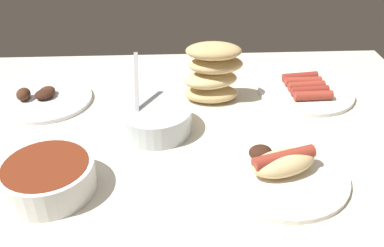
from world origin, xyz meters
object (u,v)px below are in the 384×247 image
object	(u,v)px
bread_stack	(213,72)
plate_grilled_meat	(45,99)
bowl_coleslaw	(155,118)
bowl_chili	(48,176)
plate_sausages	(306,90)
plate_hotdog_assembled	(282,169)

from	to	relation	value
bread_stack	plate_grilled_meat	bearing A→B (deg)	-1.58
bread_stack	bowl_coleslaw	xyz separation A→B (cm)	(13.13, 12.40, -4.31)
bowl_chili	plate_sausages	xyz separation A→B (cm)	(-53.86, -32.61, -2.05)
bowl_coleslaw	bowl_chili	size ratio (longest dim) A/B	0.97
plate_hotdog_assembled	bowl_coleslaw	xyz separation A→B (cm)	(23.01, -16.42, 1.18)
plate_hotdog_assembled	bowl_chili	xyz separation A→B (cm)	(40.70, 1.73, 1.32)
plate_grilled_meat	bowl_coleslaw	bearing A→B (deg)	152.81
bread_stack	plate_sausages	world-z (taller)	bread_stack
bowl_chili	bread_stack	bearing A→B (deg)	-135.26
bread_stack	plate_hotdog_assembled	bearing A→B (deg)	108.92
bowl_coleslaw	plate_sausages	distance (cm)	39.00
bowl_coleslaw	plate_sausages	world-z (taller)	bowl_coleslaw
bowl_chili	plate_grilled_meat	xyz separation A→B (cm)	(8.55, -31.63, -2.22)
bowl_coleslaw	plate_grilled_meat	world-z (taller)	bowl_coleslaw
bowl_coleslaw	plate_hotdog_assembled	bearing A→B (deg)	144.49
bread_stack	plate_hotdog_assembled	world-z (taller)	bread_stack
bread_stack	bowl_coleslaw	distance (cm)	18.57
plate_hotdog_assembled	bread_stack	bearing A→B (deg)	-71.08
bread_stack	plate_sausages	size ratio (longest dim) A/B	0.63
bowl_chili	plate_sausages	distance (cm)	62.99
plate_grilled_meat	plate_sausages	xyz separation A→B (cm)	(-62.41, -0.98, 0.17)
bread_stack	plate_grilled_meat	world-z (taller)	bread_stack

